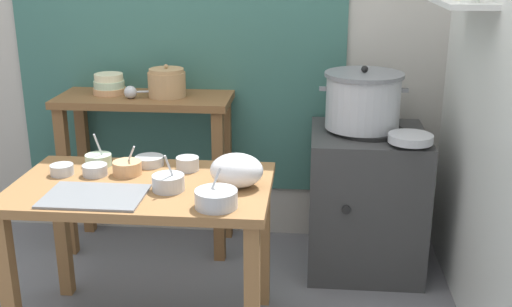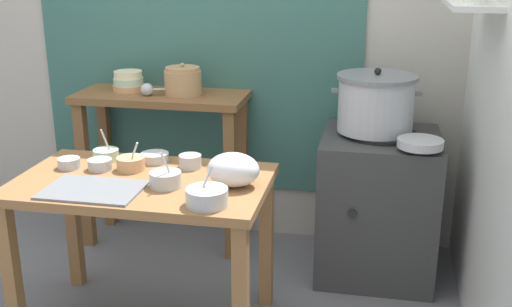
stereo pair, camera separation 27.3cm
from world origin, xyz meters
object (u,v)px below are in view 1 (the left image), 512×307
at_px(prep_bowl_3, 216,198).
at_px(prep_bowl_7, 98,159).
at_px(bowl_stack_enamel, 109,84).
at_px(prep_bowl_4, 95,169).
at_px(prep_table, 143,207).
at_px(wide_pan, 411,138).
at_px(steamer_pot, 363,100).
at_px(ladle, 133,92).
at_px(prep_bowl_6, 188,163).
at_px(clay_pot, 167,83).
at_px(plastic_bag, 237,170).
at_px(serving_tray, 95,196).
at_px(prep_bowl_0, 149,160).
at_px(stove_block, 365,199).
at_px(prep_bowl_2, 168,182).
at_px(prep_bowl_5, 127,167).
at_px(prep_bowl_1, 62,169).
at_px(back_shelf_table, 146,134).

height_order(prep_bowl_3, prep_bowl_7, prep_bowl_7).
relative_size(bowl_stack_enamel, prep_bowl_4, 1.66).
height_order(prep_table, wide_pan, wide_pan).
height_order(steamer_pot, ladle, steamer_pot).
bearing_deg(prep_bowl_4, prep_bowl_6, 14.81).
relative_size(steamer_pot, prep_bowl_4, 4.17).
height_order(clay_pot, plastic_bag, clay_pot).
bearing_deg(serving_tray, prep_bowl_0, 73.45).
height_order(stove_block, prep_bowl_2, prep_bowl_2).
distance_m(clay_pot, prep_bowl_7, 0.72).
xyz_separation_m(stove_block, prep_bowl_5, (-1.11, -0.63, 0.37)).
relative_size(prep_bowl_1, prep_bowl_6, 0.98).
bearing_deg(prep_bowl_0, ladle, 111.96).
height_order(prep_bowl_5, prep_bowl_7, prep_bowl_7).
bearing_deg(ladle, stove_block, -2.96).
relative_size(bowl_stack_enamel, ladle, 0.66).
height_order(stove_block, wide_pan, wide_pan).
bearing_deg(back_shelf_table, stove_block, -6.05).
bearing_deg(prep_bowl_5, prep_bowl_3, -36.60).
bearing_deg(steamer_pot, bowl_stack_enamel, 173.92).
bearing_deg(back_shelf_table, prep_bowl_7, -94.10).
xyz_separation_m(plastic_bag, prep_bowl_2, (-0.28, -0.06, -0.04)).
height_order(prep_bowl_1, prep_bowl_6, prep_bowl_6).
bearing_deg(prep_bowl_2, wide_pan, 28.71).
xyz_separation_m(serving_tray, wide_pan, (1.34, 0.69, 0.07)).
xyz_separation_m(wide_pan, prep_bowl_5, (-1.29, -0.41, -0.05)).
distance_m(prep_bowl_1, prep_bowl_7, 0.18).
relative_size(stove_block, prep_bowl_6, 7.56).
bearing_deg(prep_bowl_5, prep_bowl_1, -173.27).
distance_m(back_shelf_table, wide_pan, 1.45).
bearing_deg(prep_bowl_4, clay_pot, 79.03).
bearing_deg(back_shelf_table, prep_table, -76.33).
relative_size(wide_pan, prep_bowl_7, 1.35).
relative_size(plastic_bag, prep_bowl_2, 1.35).
xyz_separation_m(prep_bowl_0, prep_bowl_5, (-0.07, -0.13, 0.01)).
relative_size(bowl_stack_enamel, prep_bowl_5, 1.37).
relative_size(ladle, wide_pan, 1.26).
distance_m(steamer_pot, ladle, 1.23).
distance_m(prep_table, bowl_stack_enamel, 1.05).
bearing_deg(prep_bowl_5, prep_bowl_7, 148.81).
relative_size(prep_bowl_0, prep_bowl_2, 0.80).
xyz_separation_m(stove_block, prep_bowl_7, (-1.27, -0.53, 0.37)).
xyz_separation_m(prep_table, plastic_bag, (0.41, 0.00, 0.18)).
distance_m(steamer_pot, plastic_bag, 0.96).
distance_m(serving_tray, prep_bowl_4, 0.27).
relative_size(back_shelf_table, plastic_bag, 4.30).
height_order(prep_bowl_3, prep_bowl_5, prep_bowl_3).
distance_m(prep_bowl_3, prep_bowl_5, 0.56).
relative_size(serving_tray, prep_bowl_7, 2.49).
bearing_deg(wide_pan, prep_bowl_0, -167.05).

